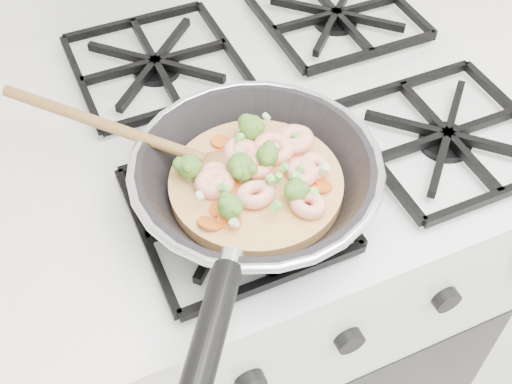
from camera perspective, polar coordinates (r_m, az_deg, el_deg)
name	(u,v)px	position (r m, az deg, el deg)	size (l,w,h in m)	color
stove	(283,279)	(1.25, 2.39, -7.71)	(0.60, 0.60, 0.92)	silver
skillet	(254,179)	(0.73, -0.18, 1.14)	(0.38, 0.48, 0.09)	black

